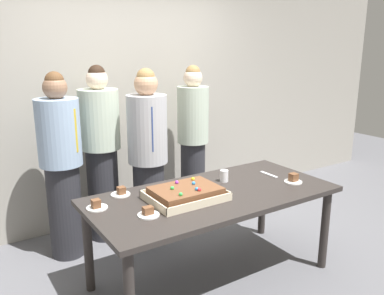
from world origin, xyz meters
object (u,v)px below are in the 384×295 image
plated_slice_near_right (293,179)px  person_striped_tie_right (193,140)px  plated_slice_far_left (121,193)px  person_serving_front (148,156)px  party_table (213,202)px  plated_slice_far_right (148,213)px  person_green_shirt_behind (62,165)px  drink_cup_nearest (224,176)px  plated_slice_near_left (97,206)px  cake_server_utensil (269,174)px  person_far_right_suit (101,153)px  sheet_cake (186,194)px

plated_slice_near_right → person_striped_tie_right: 1.33m
plated_slice_near_right → person_striped_tie_right: bearing=96.9°
plated_slice_far_left → person_serving_front: person_serving_front is taller
party_table → plated_slice_far_right: 0.64m
person_serving_front → person_green_shirt_behind: size_ratio=1.01×
plated_slice_far_left → drink_cup_nearest: bearing=-11.9°
plated_slice_near_left → plated_slice_far_right: 0.40m
drink_cup_nearest → person_serving_front: person_serving_front is taller
person_serving_front → plated_slice_near_left: bearing=-39.6°
plated_slice_far_left → cake_server_utensil: (1.31, -0.26, -0.02)m
person_striped_tie_right → person_far_right_suit: (-1.03, 0.04, 0.00)m
party_table → plated_slice_far_right: size_ratio=13.09×
cake_server_utensil → person_green_shirt_behind: 1.83m
plated_slice_near_right → person_striped_tie_right: (-0.16, 1.31, 0.10)m
party_table → person_green_shirt_behind: bearing=130.6°
party_table → person_green_shirt_behind: 1.38m
person_serving_front → drink_cup_nearest: bearing=35.2°
person_serving_front → plated_slice_far_right: bearing=-18.5°
person_far_right_suit → plated_slice_far_left: bearing=-21.2°
person_serving_front → party_table: bearing=16.3°
plated_slice_far_left → person_far_right_suit: 0.86m
cake_server_utensil → person_striped_tie_right: bearing=96.6°
plated_slice_far_left → person_striped_tie_right: person_striped_tie_right is taller
plated_slice_far_right → person_serving_front: 1.11m
plated_slice_far_left → party_table: bearing=-29.2°
sheet_cake → cake_server_utensil: sheet_cake is taller
party_table → person_striped_tie_right: bearing=64.0°
plated_slice_far_right → person_far_right_suit: (0.15, 1.29, 0.11)m
person_striped_tie_right → person_far_right_suit: person_far_right_suit is taller
plated_slice_near_left → person_far_right_suit: (0.41, 0.99, 0.10)m
plated_slice_far_left → person_striped_tie_right: (1.19, 0.80, 0.10)m
person_far_right_suit → sheet_cake: bearing=0.0°
cake_server_utensil → party_table: bearing=-172.5°
cake_server_utensil → person_striped_tie_right: (-0.12, 1.06, 0.12)m
plated_slice_far_left → plated_slice_far_right: size_ratio=1.00×
plated_slice_far_left → cake_server_utensil: size_ratio=0.75×
party_table → plated_slice_near_left: 0.90m
plated_slice_near_right → plated_slice_far_left: 1.44m
drink_cup_nearest → person_striped_tie_right: (0.32, 0.98, 0.07)m
drink_cup_nearest → plated_slice_near_left: bearing=178.5°
sheet_cake → plated_slice_far_left: (-0.38, 0.34, -0.02)m
person_serving_front → person_green_shirt_behind: bearing=-93.4°
drink_cup_nearest → person_green_shirt_behind: bearing=142.3°
cake_server_utensil → person_green_shirt_behind: size_ratio=0.12×
plated_slice_far_left → person_far_right_suit: bearing=79.3°
plated_slice_near_right → drink_cup_nearest: size_ratio=1.50×
drink_cup_nearest → person_green_shirt_behind: 1.42m
party_table → sheet_cake: (-0.25, 0.01, 0.12)m
sheet_cake → drink_cup_nearest: sheet_cake is taller
person_green_shirt_behind → plated_slice_far_right: bearing=-18.7°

